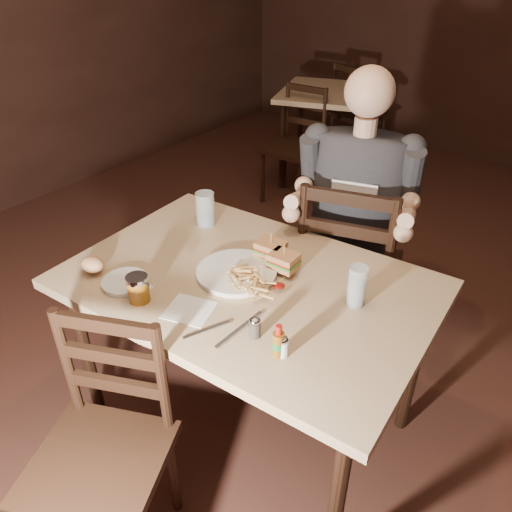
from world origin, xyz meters
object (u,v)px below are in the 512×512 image
Objects in this scene: side_plate at (125,283)px; glass_left at (205,209)px; bg_table at (330,102)px; bg_chair_far at (358,114)px; bg_chair_near at (292,148)px; dinner_plate at (237,273)px; diner at (358,181)px; chair_far at (349,268)px; hot_sauce at (279,341)px; syrup_dispenser at (138,289)px; main_table at (248,296)px; glass_right at (357,286)px; chair_near at (98,464)px.

glass_left is at bearing 97.86° from side_plate.
bg_chair_far reaches higher than bg_table.
bg_chair_near is 2.26m from dinner_plate.
chair_far is at bearing 90.00° from diner.
hot_sauce reaches higher than dinner_plate.
syrup_dispenser is (0.89, -2.85, 0.14)m from bg_table.
main_table is 1.51× the size of diner.
diner is 6.13× the size of glass_left.
bg_table is 1.16× the size of bg_chair_near.
bg_table is 2.41m from glass_left.
dinner_plate is 0.37m from syrup_dispenser.
bg_chair_near is 1.93m from glass_left.
side_plate is (0.78, -2.26, 0.33)m from bg_chair_near.
main_table is 1.39× the size of chair_far.
glass_right is at bearing 17.11° from main_table.
side_plate is (-0.34, -0.29, 0.08)m from main_table.
bg_table is 2.92m from side_plate.
main_table is 1.56× the size of chair_near.
bg_chair_near is at bearing 107.71° from syrup_dispenser.
glass_left reaches higher than hot_sauce.
diner is at bearing 90.00° from chair_far.
chair_far reaches higher than glass_right.
bg_table is 1.16× the size of chair_near.
syrup_dispenser reaches higher than bg_table.
diner is at bearing 81.28° from main_table.
bg_table is at bearing -73.91° from chair_far.
glass_right is at bearing 80.20° from hot_sauce.
main_table is 0.71m from chair_far.
glass_right is (0.43, 0.12, 0.07)m from dinner_plate.
diner reaches higher than dinner_plate.
chair_near is 0.70m from hot_sauce.
hot_sauce is at bearing 4.10° from syrup_dispenser.
dinner_plate is at bearing -67.15° from bg_table.
chair_near is at bearing -112.92° from diner.
glass_right is at bearing 29.62° from side_plate.
main_table is at bearing 51.89° from syrup_dispenser.
chair_far is at bearing -57.04° from bg_table.
syrup_dispenser is at bearing 56.11° from chair_far.
main_table is 9.23× the size of glass_left.
chair_near is at bearing 123.41° from bg_chair_far.
chair_near is 1.44m from diner.
chair_far is at bearing -50.40° from bg_chair_near.
bg_chair_near is at bearing 107.59° from bg_chair_far.
bg_chair_near is at bearing 128.84° from glass_right.
main_table is at bearing -162.89° from glass_right.
glass_right is (1.49, -2.41, 0.16)m from bg_table.
chair_far is 1.39m from chair_near.
diner is (0.10, 0.63, 0.27)m from main_table.
syrup_dispenser is at bearing -117.57° from dinner_plate.
dinner_plate is 0.42m from glass_left.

